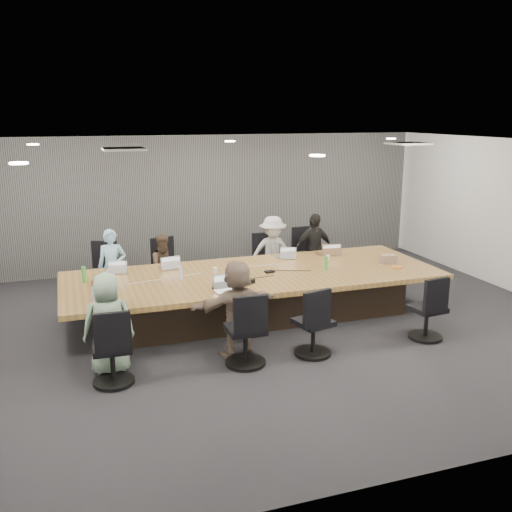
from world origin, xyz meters
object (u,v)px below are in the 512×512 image
object	(u,v)px
conference_table	(254,293)
chair_7	(427,314)
chair_0	(111,276)
bottle_clear	(181,273)
chair_4	(112,353)
chair_6	(313,328)
chair_1	(162,272)
person_1	(165,267)
bottle_green_left	(84,274)
chair_3	(306,259)
laptop_1	(170,267)
mug_brown	(94,284)
person_4	(108,323)
laptop_4	(105,303)
chair_5	(245,335)
laptop_5	(226,291)
person_5	(237,308)
laptop_0	(115,271)
snack_packet	(397,267)
person_0	(112,268)
laptop_3	(326,253)
person_2	(273,253)
laptop_2	(283,257)
chair_2	(266,265)
canvas_bag	(388,259)
bottle_green_right	(326,263)
person_3	(314,250)
stapler	(250,282)

from	to	relation	value
conference_table	chair_7	size ratio (longest dim) A/B	7.73
chair_0	bottle_clear	xyz separation A→B (m)	(0.93, -1.68, 0.43)
chair_4	chair_7	distance (m)	4.51
chair_6	chair_1	bearing A→B (deg)	100.19
person_1	bottle_green_left	size ratio (longest dim) A/B	4.94
chair_3	chair_6	xyz separation A→B (m)	(-1.38, -3.40, -0.04)
conference_table	chair_4	xyz separation A→B (m)	(-2.40, -1.70, -0.00)
laptop_1	mug_brown	distance (m)	1.49
chair_4	person_4	xyz separation A→B (m)	(0.00, 0.35, 0.26)
chair_1	laptop_4	xyz separation A→B (m)	(-1.19, -2.50, 0.33)
bottle_green_left	mug_brown	xyz separation A→B (m)	(0.13, -0.34, -0.06)
chair_5	bottle_green_left	size ratio (longest dim) A/B	3.46
chair_3	person_4	bearing A→B (deg)	33.06
laptop_5	bottle_clear	xyz separation A→B (m)	(-0.50, 0.82, 0.10)
conference_table	person_5	distance (m)	1.54
laptop_0	chair_5	bearing A→B (deg)	134.17
chair_0	laptop_0	distance (m)	0.96
snack_packet	chair_3	bearing A→B (deg)	107.48
bottle_green_left	snack_packet	size ratio (longest dim) A/B	1.47
person_1	chair_3	bearing A→B (deg)	-3.13
chair_1	person_0	xyz separation A→B (m)	(-0.91, -0.35, 0.25)
chair_6	laptop_3	size ratio (longest dim) A/B	2.23
person_2	laptop_5	world-z (taller)	person_2
chair_7	person_4	distance (m)	4.53
chair_1	person_1	xyz separation A→B (m)	(0.00, -0.35, 0.18)
laptop_2	chair_2	bearing A→B (deg)	-77.91
chair_1	canvas_bag	distance (m)	4.06
person_5	conference_table	bearing A→B (deg)	-125.50
laptop_0	bottle_clear	size ratio (longest dim) A/B	1.32
person_1	bottle_green_right	size ratio (longest dim) A/B	5.39
laptop_3	chair_3	bearing A→B (deg)	-79.96
person_0	person_4	world-z (taller)	person_0
laptop_2	conference_table	bearing A→B (deg)	56.25
person_1	bottle_clear	world-z (taller)	person_1
chair_6	person_4	bearing A→B (deg)	159.06
person_0	laptop_0	distance (m)	0.56
conference_table	laptop_2	distance (m)	1.20
laptop_4	canvas_bag	world-z (taller)	canvas_bag
laptop_0	laptop_4	bearing A→B (deg)	94.46
person_2	person_4	size ratio (longest dim) A/B	1.05
bottle_green_right	mug_brown	size ratio (longest dim) A/B	1.84
laptop_3	person_3	bearing A→B (deg)	-79.96
person_0	mug_brown	bearing A→B (deg)	-94.64
person_2	canvas_bag	world-z (taller)	person_2
person_5	canvas_bag	world-z (taller)	person_5
person_4	laptop_4	xyz separation A→B (m)	(0.00, 0.55, 0.09)
conference_table	stapler	world-z (taller)	stapler
mug_brown	canvas_bag	xyz separation A→B (m)	(4.87, -0.15, 0.01)
chair_4	chair_5	distance (m)	1.71
person_1	person_5	xyz separation A→B (m)	(0.52, -2.70, 0.08)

